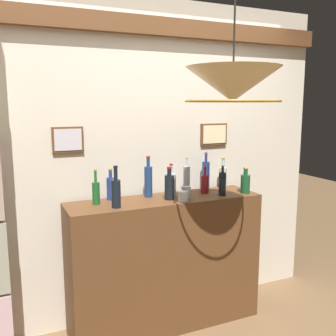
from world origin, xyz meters
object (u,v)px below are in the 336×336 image
at_px(liquor_bottle_whiskey, 111,188).
at_px(liquor_bottle_vermouth, 245,183).
at_px(liquor_bottle_vodka, 206,175).
at_px(liquor_bottle_mezcal, 116,192).
at_px(glass_tumbler_rocks, 187,192).
at_px(glass_tumbler_highball, 183,196).
at_px(pendant_lamp, 233,86).
at_px(liquor_bottle_bourbon, 205,184).
at_px(liquor_bottle_scotch, 171,184).
at_px(liquor_bottle_tequila, 96,192).
at_px(liquor_bottle_rye, 148,181).
at_px(liquor_bottle_amaro, 169,186).
at_px(liquor_bottle_sherry, 187,180).
at_px(liquor_bottle_brandy, 223,176).
at_px(liquor_bottle_rum, 222,183).

xyz_separation_m(liquor_bottle_whiskey, liquor_bottle_vermouth, (1.08, -0.24, -0.01)).
bearing_deg(liquor_bottle_vodka, liquor_bottle_mezcal, -163.42).
bearing_deg(glass_tumbler_rocks, liquor_bottle_whiskey, 161.59).
bearing_deg(glass_tumbler_highball, liquor_bottle_mezcal, 175.21).
bearing_deg(glass_tumbler_rocks, liquor_bottle_vodka, 35.87).
bearing_deg(pendant_lamp, liquor_bottle_bourbon, 73.07).
bearing_deg(liquor_bottle_bourbon, liquor_bottle_scotch, 175.79).
distance_m(liquor_bottle_tequila, liquor_bottle_rye, 0.44).
bearing_deg(liquor_bottle_amaro, glass_tumbler_rocks, -4.49).
bearing_deg(liquor_bottle_vodka, glass_tumbler_rocks, -144.13).
height_order(liquor_bottle_amaro, liquor_bottle_sherry, liquor_bottle_sherry).
relative_size(liquor_bottle_rye, liquor_bottle_sherry, 1.08).
bearing_deg(liquor_bottle_whiskey, glass_tumbler_rocks, -18.41).
xyz_separation_m(liquor_bottle_bourbon, glass_tumbler_rocks, (-0.21, -0.09, -0.03)).
bearing_deg(liquor_bottle_tequila, liquor_bottle_vermouth, -6.94).
bearing_deg(liquor_bottle_whiskey, liquor_bottle_sherry, -6.20).
bearing_deg(liquor_bottle_scotch, glass_tumbler_highball, -87.96).
bearing_deg(pendant_lamp, liquor_bottle_rye, 108.74).
xyz_separation_m(liquor_bottle_scotch, liquor_bottle_sherry, (0.14, 0.01, 0.02)).
bearing_deg(liquor_bottle_brandy, liquor_bottle_mezcal, -166.19).
bearing_deg(liquor_bottle_amaro, liquor_bottle_whiskey, 157.15).
bearing_deg(liquor_bottle_tequila, liquor_bottle_rye, 7.32).
distance_m(liquor_bottle_rye, pendant_lamp, 1.08).
bearing_deg(liquor_bottle_amaro, liquor_bottle_mezcal, -171.89).
bearing_deg(liquor_bottle_mezcal, pendant_lamp, -43.69).
relative_size(liquor_bottle_vermouth, liquor_bottle_mezcal, 0.72).
relative_size(liquor_bottle_rum, glass_tumbler_rocks, 2.66).
height_order(liquor_bottle_scotch, pendant_lamp, pendant_lamp).
bearing_deg(glass_tumbler_highball, liquor_bottle_rum, 7.22).
distance_m(liquor_bottle_tequila, liquor_bottle_sherry, 0.76).
relative_size(liquor_bottle_bourbon, liquor_bottle_vodka, 0.70).
height_order(liquor_bottle_bourbon, liquor_bottle_brandy, liquor_bottle_brandy).
bearing_deg(liquor_bottle_sherry, glass_tumbler_highball, -122.52).
distance_m(liquor_bottle_whiskey, liquor_bottle_vermouth, 1.11).
relative_size(liquor_bottle_tequila, liquor_bottle_mezcal, 0.87).
xyz_separation_m(liquor_bottle_rum, pendant_lamp, (-0.30, -0.57, 0.74)).
bearing_deg(liquor_bottle_bourbon, liquor_bottle_amaro, -168.19).
bearing_deg(liquor_bottle_rum, liquor_bottle_whiskey, 164.76).
height_order(liquor_bottle_vodka, glass_tumbler_rocks, liquor_bottle_vodka).
distance_m(liquor_bottle_bourbon, liquor_bottle_rye, 0.48).
relative_size(liquor_bottle_whiskey, liquor_bottle_vermouth, 1.13).
xyz_separation_m(liquor_bottle_tequila, liquor_bottle_mezcal, (0.11, -0.15, 0.02)).
xyz_separation_m(liquor_bottle_vermouth, liquor_bottle_mezcal, (-1.11, -0.00, 0.03)).
relative_size(liquor_bottle_rye, liquor_bottle_brandy, 1.22).
bearing_deg(glass_tumbler_highball, liquor_bottle_whiskey, 149.79).
height_order(liquor_bottle_mezcal, liquor_bottle_rye, liquor_bottle_rye).
bearing_deg(liquor_bottle_scotch, liquor_bottle_whiskey, 170.54).
bearing_deg(glass_tumbler_rocks, liquor_bottle_amaro, 175.51).
distance_m(liquor_bottle_bourbon, liquor_bottle_brandy, 0.28).
distance_m(liquor_bottle_whiskey, liquor_bottle_brandy, 1.03).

